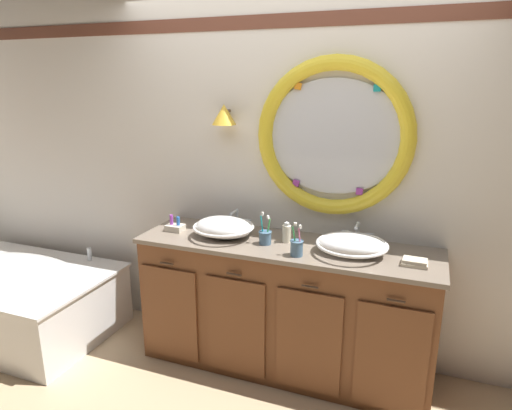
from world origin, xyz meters
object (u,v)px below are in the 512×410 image
(bathtub, at_px, (14,294))
(toothbrush_holder_right, at_px, (297,247))
(sink_basin_left, at_px, (224,227))
(toothbrush_holder_left, at_px, (265,237))
(soap_dispenser, at_px, (287,233))
(folded_hand_towel, at_px, (415,262))
(sink_basin_right, at_px, (352,245))
(toiletry_basket, at_px, (175,227))

(bathtub, distance_m, toothbrush_holder_right, 2.38)
(bathtub, height_order, sink_basin_left, sink_basin_left)
(toothbrush_holder_right, bearing_deg, toothbrush_holder_left, 153.65)
(soap_dispenser, relative_size, folded_hand_towel, 0.98)
(toothbrush_holder_right, xyz_separation_m, folded_hand_towel, (0.68, 0.10, -0.04))
(bathtub, bearing_deg, soap_dispenser, 9.36)
(sink_basin_right, height_order, toothbrush_holder_right, toothbrush_holder_right)
(toothbrush_holder_left, xyz_separation_m, folded_hand_towel, (0.93, -0.02, -0.03))
(folded_hand_towel, bearing_deg, toothbrush_holder_right, -171.52)
(sink_basin_right, xyz_separation_m, toiletry_basket, (-1.25, -0.00, -0.03))
(toothbrush_holder_left, bearing_deg, toiletry_basket, 178.11)
(toiletry_basket, bearing_deg, folded_hand_towel, -1.58)
(soap_dispenser, relative_size, toiletry_basket, 1.18)
(toothbrush_holder_left, bearing_deg, folded_hand_towel, -1.35)
(toothbrush_holder_right, distance_m, folded_hand_towel, 0.69)
(sink_basin_right, relative_size, toothbrush_holder_left, 2.06)
(toothbrush_holder_left, bearing_deg, toothbrush_holder_right, -26.35)
(folded_hand_towel, height_order, toiletry_basket, toiletry_basket)
(sink_basin_left, distance_m, toothbrush_holder_left, 0.31)
(toothbrush_holder_left, distance_m, soap_dispenser, 0.15)
(bathtub, distance_m, soap_dispenser, 2.28)
(bathtub, xyz_separation_m, toiletry_basket, (1.34, 0.29, 0.63))
(toothbrush_holder_left, xyz_separation_m, toiletry_basket, (-0.69, 0.02, -0.02))
(sink_basin_left, bearing_deg, sink_basin_right, 0.00)
(sink_basin_left, bearing_deg, folded_hand_towel, -2.28)
(bathtub, distance_m, toothbrush_holder_left, 2.15)
(sink_basin_right, height_order, toiletry_basket, sink_basin_right)
(sink_basin_right, distance_m, folded_hand_towel, 0.38)
(toothbrush_holder_right, height_order, toiletry_basket, toothbrush_holder_right)
(bathtub, xyz_separation_m, soap_dispenser, (2.15, 0.35, 0.67))
(bathtub, distance_m, sink_basin_right, 2.69)
(sink_basin_left, distance_m, sink_basin_right, 0.87)
(bathtub, height_order, toothbrush_holder_left, toothbrush_holder_left)
(toothbrush_holder_left, height_order, toothbrush_holder_right, toothbrush_holder_left)
(folded_hand_towel, bearing_deg, sink_basin_left, 177.72)
(bathtub, xyz_separation_m, toothbrush_holder_right, (2.28, 0.14, 0.66))
(bathtub, bearing_deg, sink_basin_right, 6.51)
(toothbrush_holder_right, bearing_deg, bathtub, -176.39)
(bathtub, relative_size, sink_basin_left, 3.70)
(folded_hand_towel, bearing_deg, toiletry_basket, 178.42)
(sink_basin_left, height_order, folded_hand_towel, sink_basin_left)
(bathtub, bearing_deg, toiletry_basket, 12.26)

